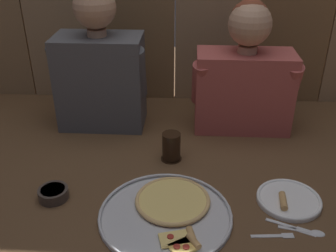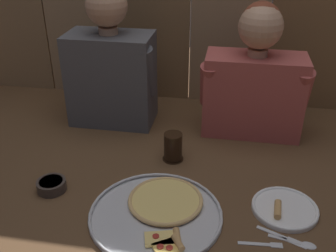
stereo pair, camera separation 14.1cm
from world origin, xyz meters
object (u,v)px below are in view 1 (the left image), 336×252
object	(u,v)px
dinner_plate	(289,199)
diner_left	(100,66)
dipping_bowl	(53,193)
pizza_tray	(168,210)
drinking_glass	(171,147)
diner_right	(245,75)

from	to	relation	value
dinner_plate	diner_left	size ratio (longest dim) A/B	0.35
dipping_bowl	diner_left	distance (m)	0.60
pizza_tray	drinking_glass	xyz separation A→B (m)	(-0.01, 0.32, 0.05)
dipping_bowl	diner_right	xyz separation A→B (m)	(0.68, 0.54, 0.23)
dipping_bowl	diner_left	bearing A→B (deg)	83.21
dinner_plate	diner_right	bearing A→B (deg)	101.94
dinner_plate	pizza_tray	bearing A→B (deg)	-168.89
dipping_bowl	diner_right	size ratio (longest dim) A/B	0.18
pizza_tray	drinking_glass	world-z (taller)	drinking_glass
drinking_glass	diner_right	size ratio (longest dim) A/B	0.20
pizza_tray	diner_right	size ratio (longest dim) A/B	0.77
diner_left	dipping_bowl	bearing A→B (deg)	-96.79
dipping_bowl	drinking_glass	bearing A→B (deg)	34.33
pizza_tray	dipping_bowl	bearing A→B (deg)	172.45
diner_left	pizza_tray	bearing A→B (deg)	-61.21
drinking_glass	dipping_bowl	distance (m)	0.47
dinner_plate	dipping_bowl	world-z (taller)	dipping_bowl
diner_right	dipping_bowl	bearing A→B (deg)	-141.45
diner_right	diner_left	bearing A→B (deg)	-179.97
diner_left	diner_right	xyz separation A→B (m)	(0.62, 0.00, -0.03)
pizza_tray	diner_right	bearing A→B (deg)	64.01
dinner_plate	drinking_glass	world-z (taller)	drinking_glass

